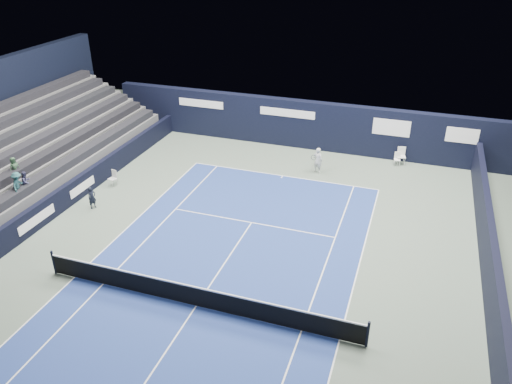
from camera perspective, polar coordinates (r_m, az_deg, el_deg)
ground at (r=20.97m, az=-4.52°, el=-9.48°), size 48.00×48.00×0.00m
court_surface at (r=19.57m, az=-6.85°, el=-12.81°), size 10.97×23.77×0.01m
enclosure_wall_right at (r=22.82m, az=25.03°, el=-6.21°), size 0.30×22.00×1.80m
folding_chair_back_a at (r=31.25m, az=15.86°, el=3.94°), size 0.40×0.43×0.82m
folding_chair_back_b at (r=31.44m, az=16.27°, el=4.16°), size 0.56×0.55×1.07m
line_judge_chair at (r=28.75m, az=-16.00°, el=1.69°), size 0.49×0.48×0.89m
line_judge at (r=26.66m, az=-18.23°, el=-0.62°), size 0.43×0.51×1.18m
court_markings at (r=19.56m, az=-6.85°, el=-12.80°), size 11.03×23.83×0.00m
tennis_net at (r=19.24m, az=-6.93°, el=-11.67°), size 12.90×0.10×1.10m
back_sponsor_wall at (r=32.45m, az=5.43°, el=7.72°), size 26.00×0.63×3.10m
side_barrier_left at (r=27.97m, az=-19.52°, el=0.57°), size 0.33×22.00×1.20m
spectator_stand at (r=30.48m, az=-24.50°, el=4.69°), size 6.00×18.00×6.40m
tennis_player at (r=29.24m, az=7.08°, el=3.64°), size 0.65×0.88×1.54m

